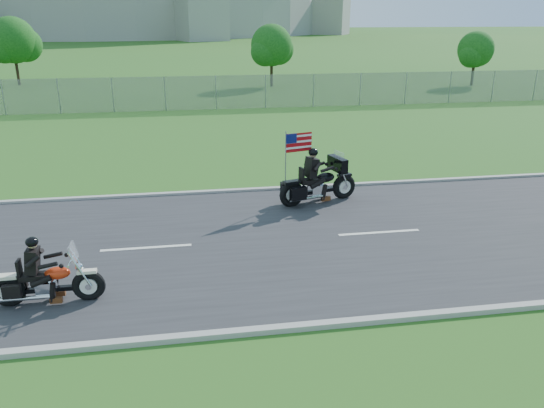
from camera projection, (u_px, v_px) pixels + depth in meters
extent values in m
plane|color=#24591B|center=(227.00, 244.00, 13.35)|extent=(420.00, 420.00, 0.00)
cube|color=#28282B|center=(227.00, 243.00, 13.35)|extent=(120.00, 8.00, 0.04)
cube|color=#9E9B93|center=(217.00, 192.00, 17.10)|extent=(120.00, 0.18, 0.12)
cube|color=#9E9B93|center=(246.00, 332.00, 9.58)|extent=(120.00, 0.18, 0.12)
cube|color=gray|center=(113.00, 95.00, 30.82)|extent=(60.00, 0.03, 2.00)
cylinder|color=#382316|center=(271.00, 70.00, 41.69)|extent=(0.22, 0.22, 2.52)
sphere|color=#124412|center=(271.00, 45.00, 41.04)|extent=(3.20, 3.20, 3.20)
sphere|color=#124412|center=(279.00, 49.00, 41.71)|extent=(2.40, 2.40, 2.40)
sphere|color=#124412|center=(265.00, 52.00, 40.74)|extent=(2.24, 2.24, 2.24)
cylinder|color=#382316|center=(17.00, 67.00, 42.32)|extent=(0.22, 0.22, 2.80)
sphere|color=#124412|center=(12.00, 40.00, 41.61)|extent=(3.60, 3.60, 3.60)
sphere|color=#124412|center=(25.00, 45.00, 42.35)|extent=(2.70, 2.70, 2.70)
sphere|color=#124412|center=(3.00, 47.00, 41.26)|extent=(2.52, 2.52, 2.52)
cylinder|color=#382316|center=(473.00, 71.00, 42.30)|extent=(0.22, 0.22, 2.24)
sphere|color=#124412|center=(476.00, 49.00, 41.73)|extent=(2.80, 2.80, 2.80)
sphere|color=#124412|center=(479.00, 53.00, 42.32)|extent=(2.10, 2.10, 2.10)
sphere|color=#124412|center=(472.00, 55.00, 41.47)|extent=(1.96, 1.96, 1.96)
torus|color=black|center=(89.00, 285.00, 10.62)|extent=(0.66, 0.16, 0.66)
torus|color=black|center=(9.00, 291.00, 10.39)|extent=(0.66, 0.16, 0.66)
ellipsoid|color=red|center=(57.00, 273.00, 10.42)|extent=(0.50, 0.29, 0.25)
cube|color=black|center=(33.00, 276.00, 10.37)|extent=(0.49, 0.27, 0.11)
cube|color=black|center=(32.00, 260.00, 10.25)|extent=(0.21, 0.36, 0.49)
sphere|color=black|center=(32.00, 242.00, 10.13)|extent=(0.24, 0.24, 0.24)
cube|color=silver|center=(73.00, 252.00, 10.33)|extent=(0.04, 0.41, 0.36)
torus|color=black|center=(344.00, 187.00, 16.47)|extent=(0.81, 0.39, 0.79)
torus|color=black|center=(292.00, 194.00, 15.76)|extent=(0.81, 0.39, 0.79)
ellipsoid|color=black|center=(325.00, 177.00, 16.08)|extent=(0.67, 0.49, 0.30)
cube|color=black|center=(309.00, 181.00, 15.87)|extent=(0.65, 0.46, 0.13)
cube|color=black|center=(311.00, 167.00, 15.75)|extent=(0.36, 0.48, 0.59)
sphere|color=black|center=(313.00, 152.00, 15.62)|extent=(0.35, 0.35, 0.29)
cube|color=black|center=(337.00, 164.00, 16.11)|extent=(0.45, 0.89, 0.43)
cube|color=#B70C11|center=(299.00, 142.00, 15.56)|extent=(0.83, 0.24, 0.55)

